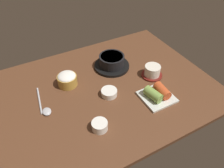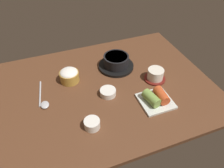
# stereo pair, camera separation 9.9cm
# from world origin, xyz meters

# --- Properties ---
(dining_table) EXTENTS (1.00, 0.76, 0.02)m
(dining_table) POSITION_xyz_m (0.00, 0.00, 0.01)
(dining_table) COLOR #56331E
(dining_table) RESTS_ON ground
(stone_pot) EXTENTS (0.18, 0.18, 0.07)m
(stone_pot) POSITION_xyz_m (0.10, 0.13, 0.05)
(stone_pot) COLOR black
(stone_pot) RESTS_ON dining_table
(rice_bowl) EXTENTS (0.09, 0.09, 0.07)m
(rice_bowl) POSITION_xyz_m (-0.15, 0.11, 0.05)
(rice_bowl) COLOR #B78C38
(rice_bowl) RESTS_ON dining_table
(tea_cup_with_saucer) EXTENTS (0.10, 0.10, 0.06)m
(tea_cup_with_saucer) POSITION_xyz_m (0.24, -0.03, 0.05)
(tea_cup_with_saucer) COLOR maroon
(tea_cup_with_saucer) RESTS_ON dining_table
(banchan_cup_center) EXTENTS (0.07, 0.07, 0.03)m
(banchan_cup_center) POSITION_xyz_m (-0.01, -0.05, 0.04)
(banchan_cup_center) COLOR white
(banchan_cup_center) RESTS_ON dining_table
(kimchi_plate) EXTENTS (0.14, 0.14, 0.05)m
(kimchi_plate) POSITION_xyz_m (0.17, -0.17, 0.04)
(kimchi_plate) COLOR silver
(kimchi_plate) RESTS_ON dining_table
(side_bowl_near) EXTENTS (0.06, 0.06, 0.04)m
(side_bowl_near) POSITION_xyz_m (-0.13, -0.20, 0.04)
(side_bowl_near) COLOR white
(side_bowl_near) RESTS_ON dining_table
(spoon) EXTENTS (0.04, 0.19, 0.01)m
(spoon) POSITION_xyz_m (-0.29, 0.01, 0.03)
(spoon) COLOR #B7B7BC
(spoon) RESTS_ON dining_table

